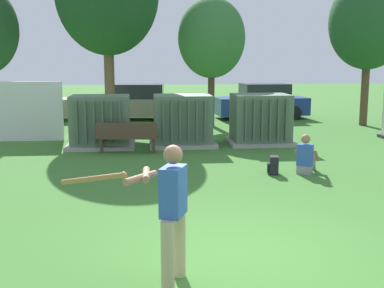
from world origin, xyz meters
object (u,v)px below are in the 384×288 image
object	(u,v)px
batter	(169,207)
park_bench	(127,135)
transformer_west	(101,122)
transformer_mid_west	(182,121)
backpack	(273,165)
parked_car_leftmost	(23,104)
transformer_mid_east	(260,120)
seated_spectator	(306,158)
parked_car_left_of_center	(138,103)
parked_car_right_of_center	(262,102)

from	to	relation	value
batter	park_bench	bearing A→B (deg)	95.10
transformer_west	transformer_mid_west	bearing A→B (deg)	0.97
backpack	parked_car_leftmost	distance (m)	14.16
transformer_west	transformer_mid_west	world-z (taller)	same
park_bench	backpack	xyz separation A→B (m)	(3.59, -3.08, -0.32)
transformer_west	batter	world-z (taller)	batter
batter	parked_car_leftmost	xyz separation A→B (m)	(-5.66, 17.01, -0.22)
transformer_mid_west	transformer_mid_east	bearing A→B (deg)	1.09
transformer_mid_west	seated_spectator	world-z (taller)	transformer_mid_west
transformer_mid_west	parked_car_left_of_center	bearing A→B (deg)	101.65
seated_spectator	batter	bearing A→B (deg)	-122.35
parked_car_right_of_center	transformer_west	bearing A→B (deg)	-134.18
transformer_west	parked_car_right_of_center	distance (m)	9.84
seated_spectator	parked_car_leftmost	xyz separation A→B (m)	(-9.28, 11.29, 0.38)
transformer_mid_east	park_bench	distance (m)	4.45
transformer_west	seated_spectator	size ratio (longest dim) A/B	2.18
batter	parked_car_left_of_center	distance (m)	17.11
batter	parked_car_left_of_center	size ratio (longest dim) A/B	0.40
park_bench	parked_car_leftmost	size ratio (longest dim) A/B	0.42
transformer_west	transformer_mid_east	bearing A→B (deg)	1.03
parked_car_leftmost	park_bench	bearing A→B (deg)	-59.47
seated_spectator	parked_car_left_of_center	world-z (taller)	parked_car_left_of_center
batter	parked_car_right_of_center	size ratio (longest dim) A/B	0.40
transformer_west	transformer_mid_east	world-z (taller)	same
parked_car_leftmost	seated_spectator	bearing A→B (deg)	-50.59
parked_car_leftmost	backpack	bearing A→B (deg)	-53.27
parked_car_leftmost	parked_car_left_of_center	world-z (taller)	same
transformer_mid_east	parked_car_leftmost	xyz separation A→B (m)	(-9.15, 7.05, -0.04)
transformer_west	parked_car_left_of_center	xyz separation A→B (m)	(1.09, 7.24, -0.04)
transformer_west	transformer_mid_west	xyz separation A→B (m)	(2.58, 0.04, 0.00)
parked_car_left_of_center	parked_car_right_of_center	xyz separation A→B (m)	(5.76, -0.18, 0.00)
seated_spectator	parked_car_leftmost	bearing A→B (deg)	129.41
park_bench	batter	distance (m)	8.79
batter	transformer_mid_east	bearing A→B (deg)	70.67
batter	parked_car_right_of_center	xyz separation A→B (m)	(5.23, 16.92, -0.22)
transformer_mid_east	parked_car_leftmost	world-z (taller)	same
backpack	batter	bearing A→B (deg)	-116.37
transformer_mid_west	batter	size ratio (longest dim) A/B	1.21
transformer_mid_west	parked_car_right_of_center	size ratio (longest dim) A/B	0.49
transformer_mid_west	transformer_mid_east	xyz separation A→B (m)	(2.55, 0.05, 0.00)
transformer_west	parked_car_leftmost	size ratio (longest dim) A/B	0.48
transformer_mid_west	transformer_mid_east	size ratio (longest dim) A/B	1.00
batter	seated_spectator	bearing A→B (deg)	57.65
backpack	parked_car_right_of_center	xyz separation A→B (m)	(2.42, 11.26, 0.54)
transformer_mid_east	park_bench	world-z (taller)	transformer_mid_east
seated_spectator	backpack	bearing A→B (deg)	-176.41
transformer_mid_west	parked_car_leftmost	xyz separation A→B (m)	(-6.60, 7.10, -0.04)
transformer_west	parked_car_right_of_center	bearing A→B (deg)	45.82
park_bench	parked_car_left_of_center	bearing A→B (deg)	88.33
park_bench	seated_spectator	bearing A→B (deg)	-34.51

